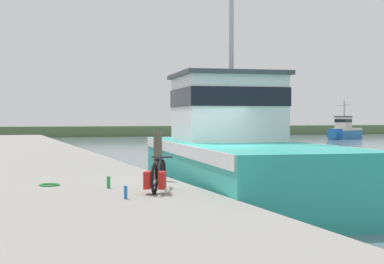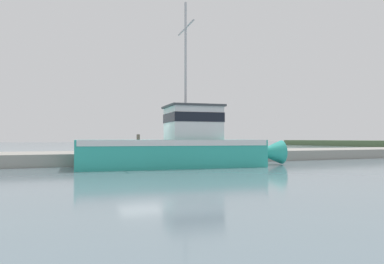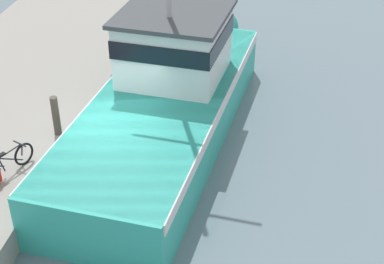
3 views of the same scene
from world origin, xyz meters
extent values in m
plane|color=slate|center=(0.00, 0.00, 0.00)|extent=(320.00, 320.00, 0.00)
cube|color=teal|center=(1.13, 1.39, 0.76)|extent=(4.46, 10.61, 1.52)
cone|color=teal|center=(1.75, 7.44, 0.76)|extent=(1.63, 1.99, 1.45)
cube|color=silver|center=(1.13, 1.39, 1.37)|extent=(4.51, 10.41, 0.30)
cube|color=silver|center=(1.26, 2.67, 2.44)|extent=(3.01, 3.04, 1.84)
cube|color=black|center=(1.26, 2.67, 2.76)|extent=(3.07, 3.10, 0.52)
cube|color=#3D4247|center=(1.26, 2.67, 3.42)|extent=(3.26, 3.29, 0.12)
torus|color=black|center=(-1.81, -1.26, 1.02)|extent=(0.30, 0.57, 0.60)
cylinder|color=#232833|center=(-2.09, -1.89, 1.11)|extent=(0.09, 0.15, 0.46)
cylinder|color=#232833|center=(-1.98, -1.63, 1.10)|extent=(0.32, 0.65, 0.47)
cylinder|color=#232833|center=(-1.95, -1.58, 1.32)|extent=(0.27, 0.53, 0.05)
cylinder|color=#232833|center=(-1.82, -1.29, 1.17)|extent=(0.07, 0.11, 0.31)
cylinder|color=#232833|center=(-1.84, -1.32, 1.37)|extent=(0.42, 0.22, 0.04)
cube|color=black|center=(-2.08, -1.87, 1.36)|extent=(0.19, 0.26, 0.05)
cylinder|color=#51473D|center=(-1.50, 0.22, 1.29)|extent=(0.20, 0.20, 1.14)
camera|label=1|loc=(-5.21, -13.11, 2.18)|focal=55.00mm
camera|label=2|loc=(20.92, -5.66, 1.59)|focal=35.00mm
camera|label=3|loc=(4.42, -12.42, 9.43)|focal=55.00mm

